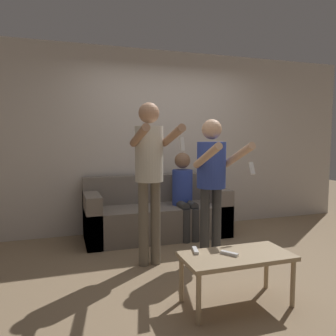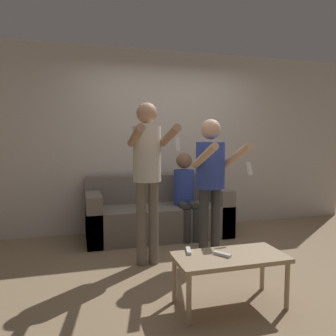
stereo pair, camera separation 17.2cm
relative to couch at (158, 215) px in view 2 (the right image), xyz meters
name	(u,v)px [view 2 (the right image)]	position (x,y,z in m)	size (l,w,h in m)	color
ground_plane	(206,266)	(0.24, -1.21, -0.30)	(14.00, 14.00, 0.00)	#937A5B
wall_back	(167,141)	(0.24, 0.41, 1.05)	(6.40, 0.06, 2.70)	beige
couch	(158,215)	(0.00, 0.00, 0.00)	(2.01, 0.76, 0.85)	slate
person_standing_left	(147,165)	(-0.37, -1.01, 0.81)	(0.42, 0.73, 1.77)	#6B6051
person_standing_right	(211,172)	(0.37, -1.01, 0.71)	(0.45, 0.75, 1.61)	#383838
person_seated	(185,191)	(0.36, -0.15, 0.36)	(0.29, 0.52, 1.19)	#383838
coffee_table	(230,261)	(0.10, -2.06, 0.08)	(0.93, 0.45, 0.43)	tan
remote_near	(222,254)	(0.03, -2.06, 0.15)	(0.12, 0.14, 0.02)	white
remote_far	(189,251)	(-0.21, -1.90, 0.15)	(0.07, 0.15, 0.02)	white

